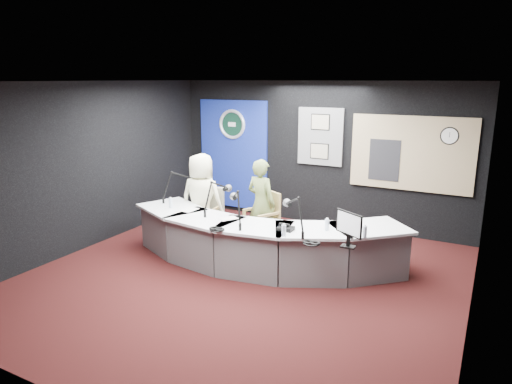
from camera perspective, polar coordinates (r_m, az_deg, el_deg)
The scene contains 33 objects.
ground at distance 6.79m, azimuth -1.70°, elevation -10.71°, with size 6.00×6.00×0.00m, color black.
ceiling at distance 6.17m, azimuth -1.90°, elevation 13.65°, with size 6.00×6.00×0.02m, color silver.
wall_back at distance 9.01m, azimuth 7.73°, elevation 4.70°, with size 6.00×0.02×2.80m, color black.
wall_front at distance 4.12m, azimuth -23.13°, elevation -7.59°, with size 6.00×0.02×2.80m, color black.
wall_left at distance 8.21m, azimuth -20.32°, elevation 3.06°, with size 0.02×6.00×2.80m, color black.
wall_right at distance 5.54m, azimuth 26.29°, elevation -2.52°, with size 0.02×6.00×2.80m, color black.
broadcast_desk at distance 7.11m, azimuth 0.12°, elevation -6.25°, with size 4.50×1.90×0.75m, color silver, non-canonical shape.
backdrop_panel at distance 9.82m, azimuth -2.84°, elevation 4.69°, with size 1.60×0.05×2.30m, color navy.
agency_seal at distance 9.70m, azimuth -3.01°, elevation 8.45°, with size 0.63×0.63×0.07m, color silver.
seal_center at distance 9.70m, azimuth -2.99°, elevation 8.45°, with size 0.48×0.48×0.01m, color black.
pinboard at distance 8.92m, azimuth 8.04°, elevation 6.87°, with size 0.90×0.04×1.10m, color slate.
framed_photo_upper at distance 8.86m, azimuth 8.03°, elevation 8.65°, with size 0.34×0.02×0.27m, color gray.
framed_photo_lower at distance 8.93m, azimuth 7.91°, elevation 5.07°, with size 0.34×0.02×0.27m, color gray.
booth_window_frame at distance 8.52m, azimuth 18.82°, elevation 4.57°, with size 2.12×0.06×1.32m, color tan.
booth_glow at distance 8.51m, azimuth 18.80°, elevation 4.56°, with size 2.00×0.02×1.20m, color beige.
equipment_rack at distance 8.60m, azimuth 15.75°, elevation 3.86°, with size 0.55×0.02×0.75m, color black.
wall_clock at distance 8.37m, azimuth 23.03°, elevation 6.48°, with size 0.28×0.28×0.01m, color white.
armchair_left at distance 8.06m, azimuth -6.75°, elevation -3.10°, with size 0.54×0.54×0.96m, color tan, non-canonical shape.
armchair_right at distance 7.83m, azimuth 0.65°, elevation -3.42°, with size 0.55×0.55×0.98m, color tan, non-canonical shape.
draped_jacket at distance 8.21m, azimuth -5.70°, elevation -1.73°, with size 0.50×0.10×0.70m, color slate.
person_man at distance 7.98m, azimuth -6.81°, elevation -0.89°, with size 0.78×0.51×1.60m, color #FFFBCB.
person_woman at distance 7.75m, azimuth 0.66°, elevation -1.47°, with size 0.56×0.37×1.54m, color olive.
computer_monitor at distance 5.85m, azimuth 11.57°, elevation -3.86°, with size 0.49×0.03×0.33m, color black.
desk_phone at distance 6.48m, azimuth 3.75°, elevation -4.58°, with size 0.22×0.17×0.05m, color black.
headphones_near at distance 5.99m, azimuth 6.96°, elevation -6.30°, with size 0.24×0.24×0.04m, color black.
headphones_far at distance 6.49m, azimuth -4.93°, elevation -4.64°, with size 0.22×0.22×0.04m, color black.
paper_stack at distance 7.54m, azimuth -8.32°, elevation -2.21°, with size 0.20×0.29×0.00m, color white.
notepad at distance 7.02m, azimuth -3.49°, elevation -3.31°, with size 0.19×0.27×0.00m, color white.
boom_mic_a at distance 8.07m, azimuth -9.60°, elevation 1.02°, with size 0.38×0.68×0.60m, color black, non-canonical shape.
boom_mic_b at distance 7.26m, azimuth -4.91°, elevation -0.29°, with size 0.17×0.74×0.60m, color black, non-canonical shape.
boom_mic_c at distance 6.67m, azimuth -2.43°, elevation -1.54°, with size 0.51×0.60×0.60m, color black, non-canonical shape.
boom_mic_d at distance 6.34m, azimuth 4.86°, elevation -2.41°, with size 0.55×0.56×0.60m, color black, non-canonical shape.
water_bottles at distance 6.70m, azimuth -0.49°, elevation -3.33°, with size 3.29×0.58×0.18m, color silver, non-canonical shape.
Camera 1 is at (3.06, -5.35, 2.84)m, focal length 32.00 mm.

